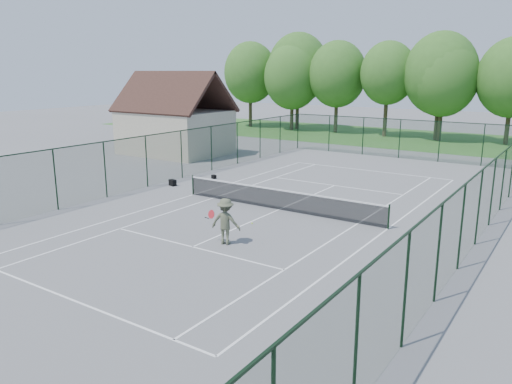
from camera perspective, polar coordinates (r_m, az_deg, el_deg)
ground at (r=24.46m, az=2.61°, el=-2.04°), size 140.00×140.00×0.00m
grass_far at (r=52.03m, az=20.12°, el=5.54°), size 80.00×16.00×0.01m
court_lines at (r=24.45m, az=2.61°, el=-2.03°), size 11.05×23.85×0.01m
tennis_net at (r=24.31m, az=2.63°, el=-0.73°), size 11.08×0.08×1.10m
fence_enclosure at (r=24.08m, az=2.65°, el=1.53°), size 18.05×36.05×3.02m
utility_building at (r=41.41m, az=-9.29°, el=8.65°), size 8.60×6.27×6.63m
tree_line_far at (r=51.62m, az=20.67°, el=12.12°), size 39.40×6.40×9.70m
sports_bag_a at (r=29.92m, az=-9.51°, el=1.06°), size 0.51×0.37×0.36m
sports_bag_b at (r=31.57m, az=-4.84°, el=1.75°), size 0.36×0.27×0.25m
tennis_player at (r=19.47m, az=-3.49°, el=-3.37°), size 1.87×0.95×1.83m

